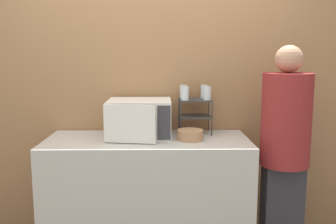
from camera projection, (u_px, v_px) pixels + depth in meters
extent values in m
cube|color=#9E7047|center=(149.00, 86.00, 3.18)|extent=(8.00, 0.06, 2.60)
cube|color=#B7B2A8|center=(148.00, 196.00, 2.95)|extent=(1.56, 0.66, 0.93)
cube|color=silver|center=(140.00, 118.00, 2.94)|extent=(0.49, 0.40, 0.29)
cube|color=#B7B2A8|center=(131.00, 123.00, 2.75)|extent=(0.35, 0.01, 0.25)
cube|color=#333338|center=(164.00, 123.00, 2.74)|extent=(0.10, 0.01, 0.26)
cube|color=silver|center=(130.00, 124.00, 2.70)|extent=(0.38, 0.09, 0.28)
cylinder|color=#333333|center=(180.00, 119.00, 2.94)|extent=(0.01, 0.01, 0.28)
cylinder|color=#333333|center=(212.00, 118.00, 2.95)|extent=(0.01, 0.01, 0.28)
cylinder|color=#333333|center=(179.00, 114.00, 3.15)|extent=(0.01, 0.01, 0.28)
cylinder|color=#333333|center=(209.00, 114.00, 3.15)|extent=(0.01, 0.01, 0.28)
cube|color=#333333|center=(195.00, 116.00, 3.05)|extent=(0.25, 0.21, 0.01)
cube|color=#333333|center=(195.00, 100.00, 3.03)|extent=(0.25, 0.21, 0.01)
cylinder|color=silver|center=(185.00, 93.00, 2.94)|extent=(0.06, 0.06, 0.11)
cylinder|color=silver|center=(204.00, 91.00, 3.09)|extent=(0.06, 0.06, 0.11)
cylinder|color=silver|center=(207.00, 93.00, 2.96)|extent=(0.06, 0.06, 0.11)
cylinder|color=silver|center=(184.00, 91.00, 3.08)|extent=(0.06, 0.06, 0.11)
cylinder|color=#AD7F56|center=(190.00, 139.00, 2.84)|extent=(0.11, 0.11, 0.01)
cylinder|color=#AD7F56|center=(190.00, 135.00, 2.83)|extent=(0.20, 0.20, 0.08)
cube|color=#2D2D33|center=(281.00, 212.00, 2.87)|extent=(0.29, 0.18, 0.75)
cylinder|color=maroon|center=(286.00, 120.00, 2.76)|extent=(0.36, 0.36, 0.69)
sphere|color=tan|center=(289.00, 59.00, 2.69)|extent=(0.20, 0.20, 0.20)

